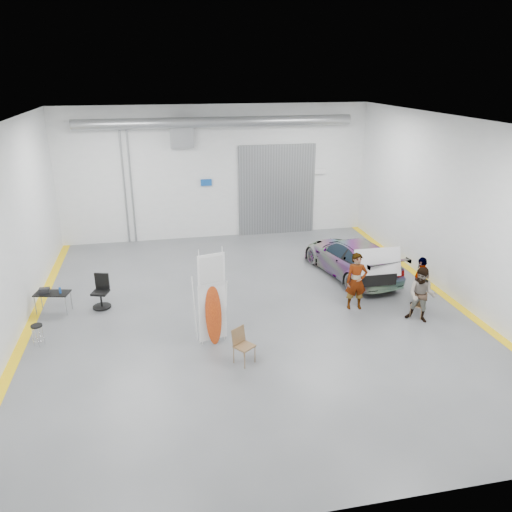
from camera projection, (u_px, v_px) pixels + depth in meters
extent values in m
plane|color=#55585C|center=(251.00, 311.00, 16.27)|extent=(16.00, 16.00, 0.00)
cube|color=silver|center=(4.00, 238.00, 13.90)|extent=(0.02, 16.00, 6.00)
cube|color=silver|center=(457.00, 211.00, 16.53)|extent=(0.02, 16.00, 6.00)
cube|color=silver|center=(217.00, 173.00, 22.55)|extent=(14.00, 0.02, 6.00)
cube|color=silver|center=(346.00, 367.00, 7.88)|extent=(14.00, 0.02, 6.00)
cube|color=silver|center=(250.00, 122.00, 14.16)|extent=(14.00, 16.00, 0.02)
cube|color=gray|center=(277.00, 190.00, 23.32)|extent=(3.60, 0.12, 4.20)
cube|color=gray|center=(181.00, 133.00, 21.56)|extent=(1.00, 0.50, 1.20)
cylinder|color=gray|center=(217.00, 122.00, 21.19)|extent=(11.90, 0.44, 0.44)
cube|color=#12489A|center=(206.00, 183.00, 22.52)|extent=(0.50, 0.04, 0.30)
cube|color=white|center=(319.00, 171.00, 23.41)|extent=(0.70, 0.04, 0.25)
cylinder|color=gray|center=(132.00, 188.00, 21.94)|extent=(0.08, 0.08, 5.00)
cylinder|color=gray|center=(125.00, 188.00, 21.88)|extent=(0.08, 0.08, 5.00)
cube|color=yellow|center=(27.00, 332.00, 14.98)|extent=(0.30, 16.00, 0.01)
cube|color=yellow|center=(441.00, 293.00, 17.56)|extent=(0.30, 16.00, 0.01)
imported|color=white|center=(351.00, 257.00, 18.94)|extent=(2.82, 5.12, 1.40)
imported|color=#8B5B4B|center=(356.00, 281.00, 16.17)|extent=(0.75, 0.54, 1.92)
imported|color=#45697F|center=(422.00, 295.00, 15.36)|extent=(1.09, 1.07, 1.78)
imported|color=#A67037|center=(421.00, 281.00, 16.41)|extent=(1.05, 0.90, 1.72)
cube|color=white|center=(211.00, 312.00, 14.09)|extent=(0.80, 0.22, 1.74)
ellipsoid|color=#DE5813|center=(211.00, 315.00, 14.04)|extent=(0.52, 0.33, 1.83)
cube|color=white|center=(210.00, 270.00, 13.61)|extent=(0.78, 0.21, 0.92)
cylinder|color=white|center=(198.00, 298.00, 13.86)|extent=(0.02, 0.02, 2.90)
cylinder|color=white|center=(222.00, 296.00, 13.98)|extent=(0.02, 0.02, 2.90)
cube|color=brown|center=(244.00, 346.00, 13.25)|extent=(0.64, 0.64, 0.04)
cube|color=brown|center=(243.00, 334.00, 13.36)|extent=(0.43, 0.36, 0.45)
cube|color=brown|center=(418.00, 305.00, 15.77)|extent=(0.54, 0.54, 0.04)
cube|color=brown|center=(416.00, 296.00, 15.86)|extent=(0.34, 0.33, 0.37)
cylinder|color=black|center=(36.00, 326.00, 14.05)|extent=(0.31, 0.31, 0.05)
torus|color=silver|center=(39.00, 339.00, 14.20)|extent=(0.33, 0.33, 0.02)
cylinder|color=gray|center=(36.00, 307.00, 15.82)|extent=(0.03, 0.03, 0.65)
cylinder|color=gray|center=(69.00, 304.00, 16.01)|extent=(0.03, 0.03, 0.65)
cylinder|color=gray|center=(39.00, 301.00, 16.24)|extent=(0.03, 0.03, 0.65)
cylinder|color=gray|center=(71.00, 299.00, 16.42)|extent=(0.03, 0.03, 0.65)
cube|color=black|center=(52.00, 293.00, 16.00)|extent=(1.17, 0.77, 0.04)
cylinder|color=#194799|center=(60.00, 290.00, 15.93)|extent=(0.07, 0.07, 0.20)
cube|color=black|center=(44.00, 290.00, 15.97)|extent=(0.31, 0.20, 0.16)
cylinder|color=black|center=(102.00, 307.00, 16.50)|extent=(0.60, 0.60, 0.04)
cylinder|color=black|center=(101.00, 300.00, 16.41)|extent=(0.06, 0.06, 0.51)
cube|color=black|center=(100.00, 292.00, 16.32)|extent=(0.61, 0.61, 0.07)
cube|color=black|center=(100.00, 281.00, 16.42)|extent=(0.47, 0.20, 0.53)
cube|color=silver|center=(377.00, 260.00, 16.70)|extent=(1.64, 0.99, 0.04)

